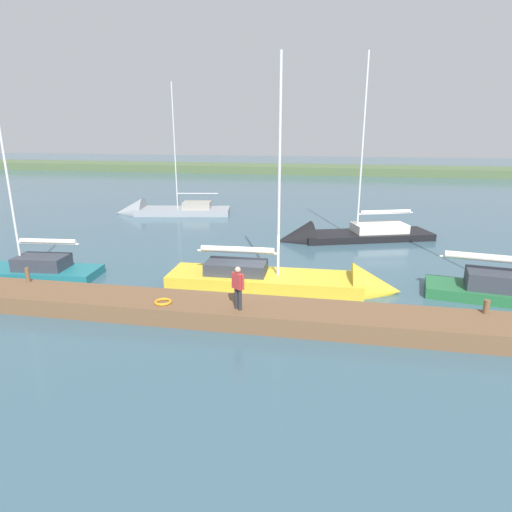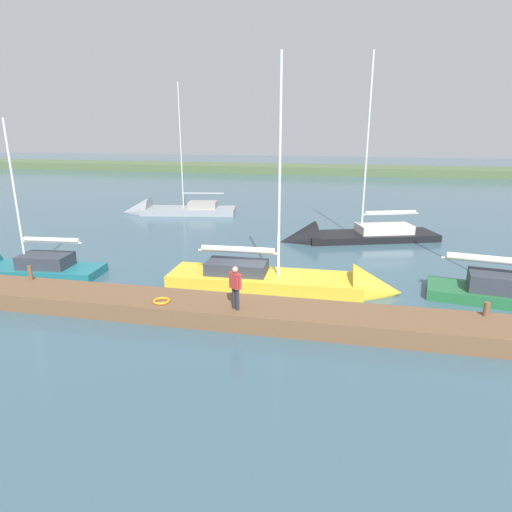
% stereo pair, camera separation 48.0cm
% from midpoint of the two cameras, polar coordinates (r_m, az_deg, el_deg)
% --- Properties ---
extents(ground_plane, '(200.00, 200.00, 0.00)m').
position_cam_midpoint_polar(ground_plane, '(20.51, 1.22, -3.77)').
color(ground_plane, '#385666').
extents(far_shoreline, '(180.00, 8.00, 2.40)m').
position_cam_midpoint_polar(far_shoreline, '(73.66, 9.28, 10.67)').
color(far_shoreline, '#4C603D').
rests_on(far_shoreline, ground_plane).
extents(dock_pier, '(25.24, 2.18, 0.69)m').
position_cam_midpoint_polar(dock_pier, '(16.66, -1.43, -7.41)').
color(dock_pier, brown).
rests_on(dock_pier, ground_plane).
extents(mooring_post_near, '(0.18, 0.18, 0.63)m').
position_cam_midpoint_polar(mooring_post_near, '(21.27, -26.95, -2.00)').
color(mooring_post_near, brown).
rests_on(mooring_post_near, dock_pier).
extents(mooring_post_far, '(0.21, 0.21, 0.51)m').
position_cam_midpoint_polar(mooring_post_far, '(17.56, 28.71, -6.14)').
color(mooring_post_far, brown).
rests_on(mooring_post_far, dock_pier).
extents(life_ring_buoy, '(0.66, 0.66, 0.10)m').
position_cam_midpoint_polar(life_ring_buoy, '(17.01, -11.52, -5.80)').
color(life_ring_buoy, orange).
rests_on(life_ring_buoy, dock_pier).
extents(sailboat_behind_pier, '(10.67, 5.79, 12.83)m').
position_cam_midpoint_polar(sailboat_behind_pier, '(29.19, 11.80, 2.24)').
color(sailboat_behind_pier, black).
rests_on(sailboat_behind_pier, ground_plane).
extents(sailboat_outer_mooring, '(10.03, 4.22, 11.88)m').
position_cam_midpoint_polar(sailboat_outer_mooring, '(38.43, -11.30, 5.69)').
color(sailboat_outer_mooring, gray).
rests_on(sailboat_outer_mooring, ground_plane).
extents(sailboat_near_dock, '(7.74, 2.69, 8.52)m').
position_cam_midpoint_polar(sailboat_near_dock, '(25.04, -28.54, -1.66)').
color(sailboat_near_dock, '#1E6B75').
rests_on(sailboat_near_dock, ground_plane).
extents(sailboat_far_left, '(10.59, 2.64, 11.14)m').
position_cam_midpoint_polar(sailboat_far_left, '(19.99, 6.51, -3.76)').
color(sailboat_far_left, gold).
rests_on(sailboat_far_left, ground_plane).
extents(person_on_dock, '(0.53, 0.43, 1.64)m').
position_cam_midpoint_polar(person_on_dock, '(15.75, -1.85, -3.83)').
color(person_on_dock, '#28282D').
rests_on(person_on_dock, dock_pier).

